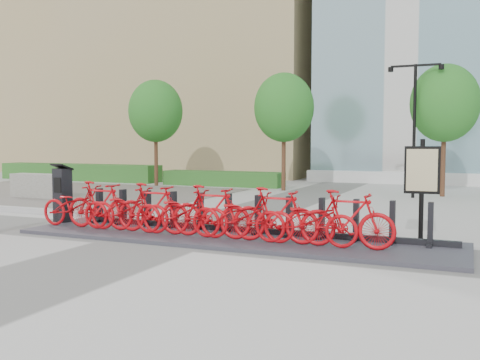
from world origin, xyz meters
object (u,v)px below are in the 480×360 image
at_px(kiosk, 62,194).
at_px(jersey_barrier, 39,186).
at_px(map_sign, 422,174).
at_px(bike_0, 75,206).

relative_size(kiosk, jersey_barrier, 0.63).
distance_m(jersey_barrier, map_sign, 14.70).
xyz_separation_m(kiosk, map_sign, (8.55, 1.03, 0.64)).
bearing_deg(bike_0, jersey_barrier, 49.66).
distance_m(bike_0, jersey_barrier, 8.46).
height_order(kiosk, jersey_barrier, kiosk).
height_order(bike_0, kiosk, kiosk).
bearing_deg(jersey_barrier, kiosk, -40.25).
distance_m(kiosk, jersey_barrier, 7.47).
height_order(bike_0, map_sign, map_sign).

